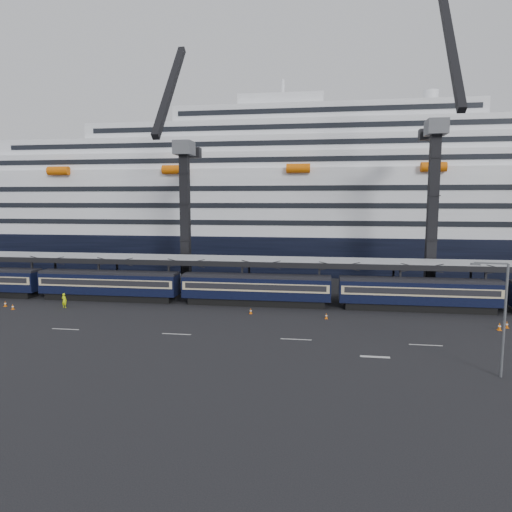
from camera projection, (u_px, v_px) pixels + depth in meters
The scene contains 15 objects.
ground at pixel (318, 329), 47.64m from camera, with size 260.00×260.00×0.00m, color black.
lane_markings at pixel (407, 348), 41.31m from camera, with size 111.00×4.27×0.02m.
train at pixel (282, 289), 57.87m from camera, with size 133.05×3.00×4.05m.
canopy at pixel (320, 262), 60.76m from camera, with size 130.00×6.25×5.53m.
cruise_ship at pixel (316, 206), 91.48m from camera, with size 214.09×28.84×34.00m.
crane_dark_near at pixel (184, 210), 67.38m from camera, with size 4.50×17.75×35.08m.
crane_dark_mid at pixel (434, 200), 61.12m from camera, with size 4.50×18.24×39.64m.
worker at pixel (64, 300), 56.97m from camera, with size 0.67×0.44×1.84m, color #DDFE0D.
street_lamp at pixel (501, 312), 34.05m from camera, with size 2.65×0.53×8.74m.
traffic_cone_a at pixel (13, 307), 56.10m from camera, with size 0.35×0.35×0.70m.
traffic_cone_b at pixel (5, 304), 57.67m from camera, with size 0.37×0.37×0.74m.
traffic_cone_c at pixel (251, 311), 53.96m from camera, with size 0.35×0.35×0.70m.
traffic_cone_d at pixel (326, 316), 51.67m from camera, with size 0.34×0.34×0.69m.
traffic_cone_e at pixel (499, 326), 47.06m from camera, with size 0.43×0.43×0.85m.
traffic_cone_f at pixel (507, 325), 47.90m from camera, with size 0.38×0.38×0.77m.
Camera 1 is at (0.44, -46.82, 13.28)m, focal length 32.00 mm.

